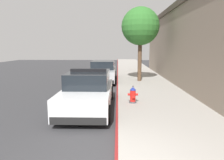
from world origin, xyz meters
TOP-DOWN VIEW (x-y plane):
  - ground_plane at (-4.17, 10.00)m, footprint 33.18×60.00m
  - sidewalk_pavement at (1.83, 10.00)m, footprint 3.67×60.00m
  - curb_painted_edge at (-0.04, 10.00)m, footprint 0.08×60.00m
  - police_cruiser at (-1.23, 4.69)m, footprint 1.94×4.84m
  - parked_car_silver_ahead at (-1.14, 12.05)m, footprint 1.94×4.84m
  - fire_hydrant at (0.64, 5.06)m, footprint 0.44×0.40m
  - street_tree at (1.54, 11.24)m, footprint 2.64×2.64m

SIDE VIEW (x-z plane):
  - ground_plane at x=-4.17m, z-range -0.20..0.00m
  - sidewalk_pavement at x=1.83m, z-range 0.00..0.17m
  - curb_painted_edge at x=-0.04m, z-range 0.00..0.17m
  - fire_hydrant at x=0.64m, z-range 0.14..0.90m
  - parked_car_silver_ahead at x=-1.14m, z-range -0.04..1.52m
  - police_cruiser at x=-1.23m, z-range -0.10..1.58m
  - street_tree at x=1.54m, z-range 1.41..6.59m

